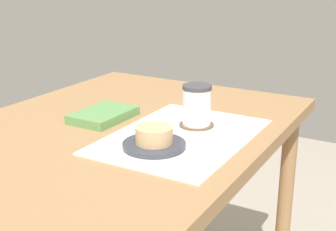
{
  "coord_description": "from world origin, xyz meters",
  "views": [
    {
      "loc": [
        -0.95,
        -0.71,
        1.16
      ],
      "look_at": [
        0.03,
        -0.15,
        0.8
      ],
      "focal_mm": 50.0,
      "sensor_mm": 36.0,
      "label": 1
    }
  ],
  "objects_px": {
    "small_book": "(103,115)",
    "pastry_plate": "(154,145)",
    "dining_table": "(115,158)",
    "pastry": "(154,135)",
    "coffee_mug": "(197,105)"
  },
  "relations": [
    {
      "from": "small_book",
      "to": "pastry_plate",
      "type": "bearing_deg",
      "value": -115.7
    },
    {
      "from": "pastry_plate",
      "to": "small_book",
      "type": "bearing_deg",
      "value": 63.24
    },
    {
      "from": "pastry_plate",
      "to": "small_book",
      "type": "xyz_separation_m",
      "value": [
        0.12,
        0.24,
        0.0
      ]
    },
    {
      "from": "dining_table",
      "to": "pastry",
      "type": "xyz_separation_m",
      "value": [
        -0.08,
        -0.17,
        0.12
      ]
    },
    {
      "from": "coffee_mug",
      "to": "small_book",
      "type": "xyz_separation_m",
      "value": [
        -0.07,
        0.26,
        -0.05
      ]
    },
    {
      "from": "dining_table",
      "to": "pastry_plate",
      "type": "height_order",
      "value": "pastry_plate"
    },
    {
      "from": "pastry_plate",
      "to": "coffee_mug",
      "type": "height_order",
      "value": "coffee_mug"
    },
    {
      "from": "pastry_plate",
      "to": "pastry",
      "type": "xyz_separation_m",
      "value": [
        0.0,
        0.0,
        0.03
      ]
    },
    {
      "from": "dining_table",
      "to": "coffee_mug",
      "type": "height_order",
      "value": "coffee_mug"
    },
    {
      "from": "pastry",
      "to": "coffee_mug",
      "type": "xyz_separation_m",
      "value": [
        0.19,
        -0.02,
        0.03
      ]
    },
    {
      "from": "pastry",
      "to": "small_book",
      "type": "distance_m",
      "value": 0.27
    },
    {
      "from": "pastry_plate",
      "to": "coffee_mug",
      "type": "relative_size",
      "value": 1.36
    },
    {
      "from": "dining_table",
      "to": "coffee_mug",
      "type": "xyz_separation_m",
      "value": [
        0.11,
        -0.19,
        0.15
      ]
    },
    {
      "from": "pastry",
      "to": "coffee_mug",
      "type": "relative_size",
      "value": 0.8
    },
    {
      "from": "pastry",
      "to": "small_book",
      "type": "relative_size",
      "value": 0.49
    }
  ]
}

